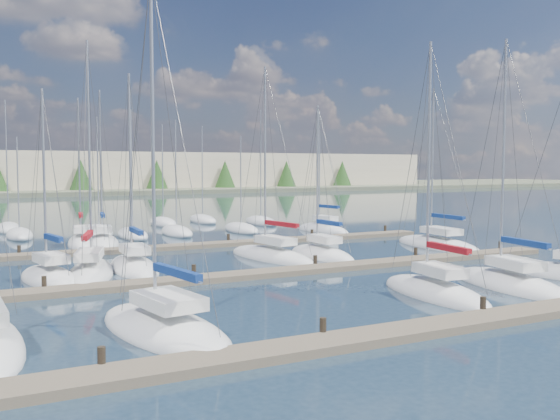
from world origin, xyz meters
name	(u,v)px	position (x,y,z in m)	size (l,w,h in m)	color
ground	(104,219)	(0.00, 60.00, 0.00)	(400.00, 400.00, 0.00)	#243748
dock_near	(424,329)	(0.00, 2.01, 0.15)	(44.00, 1.93, 1.10)	#6B5E4C
dock_mid	(264,274)	(0.00, 16.01, 0.15)	(44.00, 1.93, 1.10)	#6B5E4C
dock_far	(186,246)	(0.00, 30.01, 0.15)	(44.00, 1.93, 1.10)	#6B5E4C
sailboat_n	(81,243)	(-6.91, 35.80, 0.20)	(3.05, 7.12, 12.70)	white
sailboat_j	(134,267)	(-6.21, 21.65, 0.18)	(3.06, 7.71, 12.86)	white
sailboat_i	(90,273)	(-9.01, 20.65, 0.19)	(4.92, 9.25, 14.46)	white
sailboat_c	(164,329)	(-8.91, 6.57, 0.18)	(4.64, 9.20, 14.51)	white
sailboat_d	(435,292)	(5.03, 7.09, 0.19)	(3.34, 8.29, 13.26)	white
sailboat_o	(103,242)	(-5.31, 35.21, 0.19)	(3.66, 7.37, 13.36)	white
sailboat_l	(322,255)	(6.91, 20.91, 0.18)	(2.57, 7.43, 11.42)	white
sailboat_r	(323,230)	(16.12, 35.78, 0.19)	(3.01, 7.73, 12.53)	white
sailboat_k	(272,256)	(3.44, 21.87, 0.18)	(3.83, 9.57, 14.03)	white
sailboat_h	(50,278)	(-11.34, 19.99, 0.18)	(3.65, 6.96, 11.44)	white
sailboat_m	(437,245)	(18.01, 21.46, 0.17)	(3.69, 9.90, 13.34)	white
sailboat_e	(509,284)	(10.04, 6.96, 0.18)	(4.13, 9.09, 13.85)	white
distant_boats	(94,231)	(-4.34, 43.76, 0.29)	(36.93, 20.75, 13.30)	#9EA0A5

